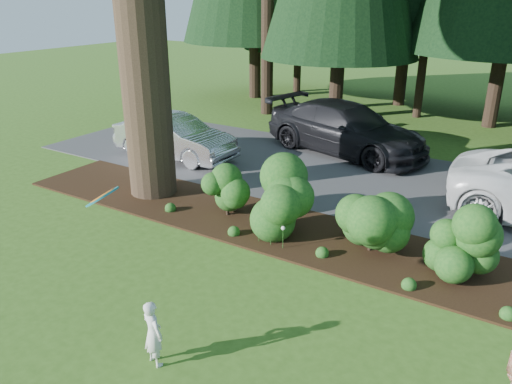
{
  "coord_description": "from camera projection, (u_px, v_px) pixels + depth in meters",
  "views": [
    {
      "loc": [
        4.52,
        -5.9,
        5.1
      ],
      "look_at": [
        -0.53,
        2.18,
        1.3
      ],
      "focal_mm": 35.0,
      "sensor_mm": 36.0,
      "label": 1
    }
  ],
  "objects": [
    {
      "name": "ground",
      "position": [
        216.0,
        305.0,
        8.77
      ],
      "size": [
        80.0,
        80.0,
        0.0
      ],
      "primitive_type": "plane",
      "color": "#345919",
      "rests_on": "ground"
    },
    {
      "name": "frisbee",
      "position": [
        102.0,
        196.0,
        7.35
      ],
      "size": [
        0.53,
        0.55,
        0.37
      ],
      "color": "#166E7E",
      "rests_on": "ground"
    },
    {
      "name": "child",
      "position": [
        153.0,
        333.0,
        7.22
      ],
      "size": [
        0.44,
        0.34,
        1.06
      ],
      "primitive_type": "imported",
      "rotation": [
        0.0,
        0.0,
        2.88
      ],
      "color": "silver",
      "rests_on": "ground"
    },
    {
      "name": "car_dark_suv",
      "position": [
        346.0,
        128.0,
        16.79
      ],
      "size": [
        6.17,
        3.63,
        1.68
      ],
      "primitive_type": "imported",
      "rotation": [
        0.0,
        0.0,
        1.34
      ],
      "color": "black",
      "rests_on": "driveway"
    },
    {
      "name": "shrub_row",
      "position": [
        332.0,
        211.0,
        10.56
      ],
      "size": [
        6.53,
        1.6,
        1.61
      ],
      "color": "#144315",
      "rests_on": "ground"
    },
    {
      "name": "mulch_bed",
      "position": [
        301.0,
        234.0,
        11.32
      ],
      "size": [
        16.0,
        2.5,
        0.05
      ],
      "primitive_type": "cube",
      "color": "black",
      "rests_on": "ground"
    },
    {
      "name": "lily_cluster",
      "position": [
        271.0,
        226.0,
        10.62
      ],
      "size": [
        0.69,
        0.09,
        0.57
      ],
      "color": "#144315",
      "rests_on": "ground"
    },
    {
      "name": "car_silver_wagon",
      "position": [
        174.0,
        137.0,
        16.31
      ],
      "size": [
        4.24,
        1.49,
        1.4
      ],
      "primitive_type": "imported",
      "rotation": [
        0.0,
        0.0,
        1.57
      ],
      "color": "silver",
      "rests_on": "driveway"
    },
    {
      "name": "driveway",
      "position": [
        367.0,
        179.0,
        14.67
      ],
      "size": [
        22.0,
        6.0,
        0.03
      ],
      "primitive_type": "cube",
      "color": "#38383A",
      "rests_on": "ground"
    }
  ]
}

